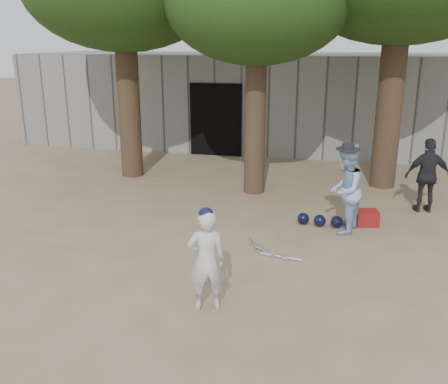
% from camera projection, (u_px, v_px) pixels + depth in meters
% --- Properties ---
extents(ground, '(70.00, 70.00, 0.00)m').
position_uv_depth(ground, '(174.00, 264.00, 8.04)').
color(ground, '#937C5E').
rests_on(ground, ground).
extents(boy_player, '(0.59, 0.49, 1.39)m').
position_uv_depth(boy_player, '(206.00, 261.00, 6.51)').
color(boy_player, silver).
rests_on(boy_player, ground).
extents(spectator_blue, '(0.78, 0.91, 1.61)m').
position_uv_depth(spectator_blue, '(345.00, 190.00, 9.14)').
color(spectator_blue, '#98BDEC').
rests_on(spectator_blue, ground).
extents(spectator_dark, '(0.96, 0.53, 1.55)m').
position_uv_depth(spectator_dark, '(428.00, 176.00, 10.25)').
color(spectator_dark, black).
rests_on(spectator_dark, ground).
extents(red_bag, '(0.48, 0.40, 0.30)m').
position_uv_depth(red_bag, '(367.00, 218.00, 9.66)').
color(red_bag, maroon).
rests_on(red_bag, ground).
extents(back_building, '(16.00, 5.24, 3.00)m').
position_uv_depth(back_building, '(267.00, 98.00, 17.23)').
color(back_building, gray).
rests_on(back_building, ground).
extents(helmet_row, '(0.87, 0.27, 0.23)m').
position_uv_depth(helmet_row, '(320.00, 220.00, 9.62)').
color(helmet_row, black).
rests_on(helmet_row, ground).
extents(bat_pile, '(1.05, 0.81, 0.06)m').
position_uv_depth(bat_pile, '(267.00, 251.00, 8.45)').
color(bat_pile, silver).
rests_on(bat_pile, ground).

